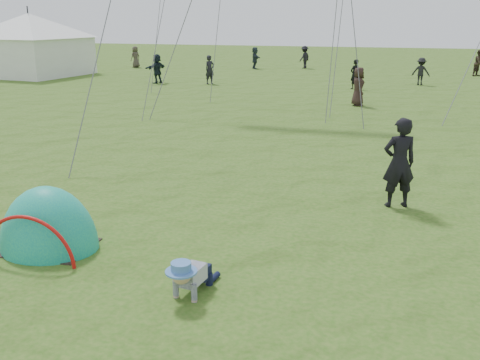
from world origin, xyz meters
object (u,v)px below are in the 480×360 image
(event_marquee, at_px, (31,42))
(popup_tent, at_px, (50,248))
(standing_adult, at_px, (399,163))
(crawling_toddler, at_px, (190,275))

(event_marquee, bearing_deg, popup_tent, -46.96)
(popup_tent, bearing_deg, event_marquee, 123.41)
(popup_tent, height_order, standing_adult, standing_adult)
(crawling_toddler, relative_size, event_marquee, 0.13)
(popup_tent, height_order, event_marquee, event_marquee)
(crawling_toddler, bearing_deg, standing_adult, 67.90)
(crawling_toddler, relative_size, standing_adult, 0.43)
(popup_tent, bearing_deg, standing_adult, 30.77)
(crawling_toddler, bearing_deg, event_marquee, 138.42)
(popup_tent, xyz_separation_m, event_marquee, (-18.78, 24.62, 2.21))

